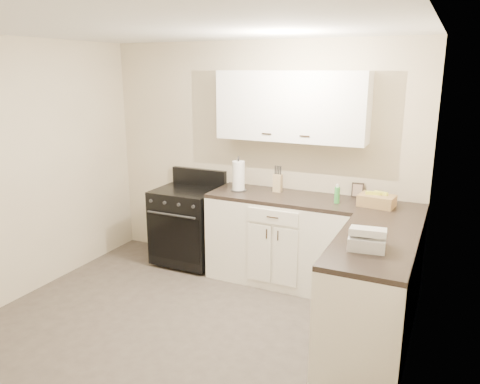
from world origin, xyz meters
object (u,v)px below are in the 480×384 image
at_px(stove, 187,225).
at_px(paper_towel, 238,176).
at_px(knife_block, 278,183).
at_px(countertop_grill, 367,242).
at_px(wicker_basket, 377,201).

bearing_deg(stove, paper_towel, 2.32).
distance_m(stove, knife_block, 1.20).
bearing_deg(stove, knife_block, 8.45).
height_order(knife_block, countertop_grill, knife_block).
height_order(stove, knife_block, knife_block).
distance_m(paper_towel, countertop_grill, 1.92).
height_order(wicker_basket, countertop_grill, wicker_basket).
xyz_separation_m(stove, paper_towel, (0.64, 0.03, 0.64)).
relative_size(knife_block, wicker_basket, 0.58).
height_order(knife_block, paper_towel, paper_towel).
relative_size(stove, knife_block, 4.50).
height_order(paper_towel, wicker_basket, paper_towel).
relative_size(paper_towel, countertop_grill, 1.23).
xyz_separation_m(stove, countertop_grill, (2.20, -1.10, 0.53)).
bearing_deg(knife_block, countertop_grill, -48.15).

